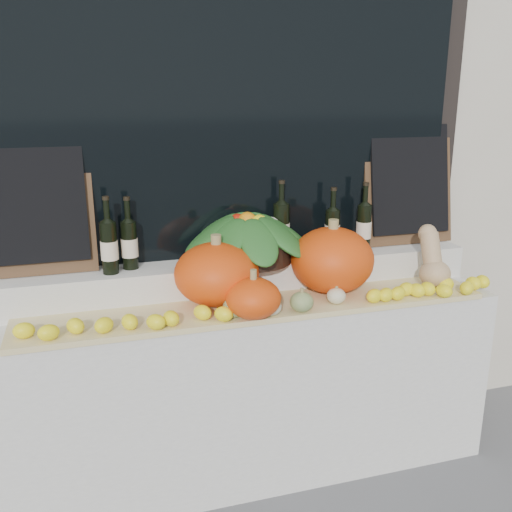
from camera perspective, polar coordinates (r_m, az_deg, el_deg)
storefront_facade at (r=3.21m, az=-4.46°, el=23.79°), size 7.00×0.94×4.50m
display_sill at (r=2.85m, az=-0.44°, el=-12.81°), size 2.30×0.55×0.88m
rear_tier at (r=2.77m, az=-1.34°, el=-1.91°), size 2.30×0.25×0.16m
straw_bedding at (r=2.55m, az=0.32°, el=-5.22°), size 2.10×0.32×0.02m
pumpkin_left at (r=2.53m, az=-3.95°, el=-1.80°), size 0.46×0.46×0.28m
pumpkin_right at (r=2.69m, az=7.62°, el=-0.39°), size 0.52×0.52×0.31m
pumpkin_center at (r=2.39m, az=-0.26°, el=-4.24°), size 0.24×0.24×0.17m
butternut_squash at (r=2.89m, az=17.26°, el=-0.54°), size 0.15×0.21×0.29m
decorative_gourds at (r=2.43m, az=1.41°, el=-4.62°), size 0.57×0.15×0.16m
lemon_heap at (r=2.43m, az=1.09°, el=-5.17°), size 2.20×0.16×0.06m
produce_bowl at (r=2.71m, az=-0.86°, el=2.00°), size 0.65×0.65×0.24m
wine_bottle_far_left at (r=2.59m, az=-14.47°, el=0.90°), size 0.08×0.08×0.35m
wine_bottle_near_left at (r=2.64m, az=-12.54°, el=1.17°), size 0.08×0.08×0.33m
wine_bottle_tall at (r=2.79m, az=2.53°, el=2.75°), size 0.08×0.08×0.37m
wine_bottle_near_right at (r=2.87m, az=7.63°, el=2.58°), size 0.08×0.08×0.33m
wine_bottle_far_right at (r=2.93m, az=10.72°, el=2.89°), size 0.08×0.08×0.35m
chalkboard_left at (r=2.65m, az=-21.39°, el=5.06°), size 0.50×0.14×0.61m
chalkboard_right at (r=3.10m, az=15.06°, el=7.11°), size 0.50×0.14×0.61m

